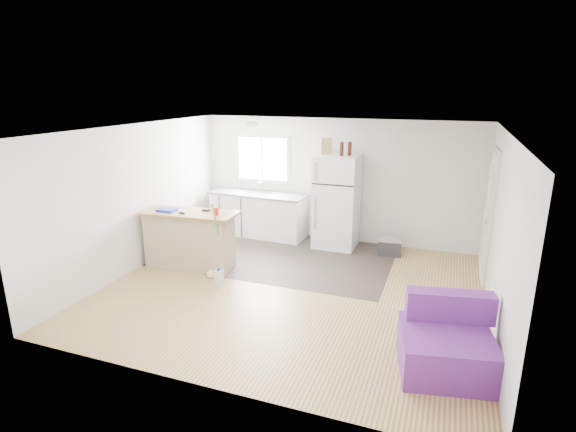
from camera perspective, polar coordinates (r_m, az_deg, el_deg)
The scene contains 19 objects.
room at distance 6.52m, azimuth 0.67°, elevation 0.34°, with size 5.51×5.01×2.41m.
vinyl_zone at distance 8.25m, azimuth -1.21°, elevation -4.98°, with size 4.05×2.50×0.00m, color #372D29.
window at distance 9.26m, azimuth -3.25°, elevation 7.27°, with size 1.18×0.06×0.98m.
interior_door at distance 7.74m, azimuth 24.16°, elevation 0.05°, with size 0.11×0.92×2.10m.
ceiling_fixture at distance 7.86m, azimuth -4.74°, elevation 11.61°, with size 0.30×0.30×0.07m, color white.
kitchen_cabinets at distance 9.23m, azimuth -3.83°, elevation 0.26°, with size 2.03×0.72×1.17m.
peninsula at distance 7.75m, azimuth -12.37°, elevation -2.90°, with size 1.63×0.72×0.98m.
refrigerator at distance 8.52m, azimuth 6.22°, elevation 1.86°, with size 0.78×0.75×1.77m.
cooler at distance 8.43m, azimuth 12.80°, elevation -3.73°, with size 0.45×0.32×0.33m.
purple_seat at distance 5.33m, azimuth 19.46°, elevation -15.16°, with size 1.10×1.07×0.78m.
cleaner_jug at distance 7.09m, azimuth -8.76°, elevation -7.75°, with size 0.15×0.12×0.29m.
mop at distance 7.34m, azimuth -9.44°, elevation -6.01°, with size 0.23×0.35×1.26m.
red_cup at distance 7.32m, azimuth -9.11°, elevation 0.58°, with size 0.08×0.08×0.12m, color red.
blue_tray at distance 7.74m, azimuth -15.11°, elevation 0.75°, with size 0.30×0.22×0.04m, color #1429C3.
tool_a at distance 7.58m, azimuth -10.32°, elevation 0.72°, with size 0.14×0.05×0.03m, color black.
tool_b at distance 7.51m, azimuth -13.32°, elevation 0.39°, with size 0.10×0.04×0.03m, color black.
cardboard_box at distance 8.34m, azimuth 4.86°, elevation 8.83°, with size 0.20×0.10×0.30m, color tan.
bottle_left at distance 8.21m, azimuth 6.84°, elevation 8.48°, with size 0.07×0.07×0.25m, color #3C140A.
bottle_right at distance 8.25m, azimuth 7.84°, elevation 8.48°, with size 0.07×0.07×0.25m, color #3C140A.
Camera 1 is at (2.09, -5.91, 2.97)m, focal length 28.00 mm.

